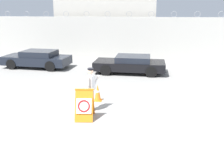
% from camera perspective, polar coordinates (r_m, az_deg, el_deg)
% --- Properties ---
extents(ground_plane, '(90.00, 90.00, 0.00)m').
position_cam_1_polar(ground_plane, '(10.35, -1.87, -7.65)').
color(ground_plane, gray).
extents(perimeter_wall, '(36.00, 0.30, 3.80)m').
position_cam_1_polar(perimeter_wall, '(20.76, 3.85, 8.39)').
color(perimeter_wall, beige).
rests_on(perimeter_wall, ground_plane).
extents(building_block, '(9.04, 5.22, 6.45)m').
position_cam_1_polar(building_block, '(24.85, -0.84, 13.00)').
color(building_block, beige).
rests_on(building_block, ground_plane).
extents(barricade_sign, '(0.75, 0.92, 1.14)m').
position_cam_1_polar(barricade_sign, '(9.25, -6.29, -6.74)').
color(barricade_sign, orange).
rests_on(barricade_sign, ground_plane).
extents(security_guard, '(0.43, 0.62, 1.74)m').
position_cam_1_polar(security_guard, '(9.82, -4.82, -2.94)').
color(security_guard, black).
rests_on(security_guard, ground_plane).
extents(traffic_cone_near, '(0.35, 0.35, 0.75)m').
position_cam_1_polar(traffic_cone_near, '(11.04, -3.29, -4.15)').
color(traffic_cone_near, orange).
rests_on(traffic_cone_near, ground_plane).
extents(parked_car_front_coupe, '(4.65, 2.13, 1.20)m').
position_cam_1_polar(parked_car_front_coupe, '(18.07, -16.72, 3.46)').
color(parked_car_front_coupe, black).
rests_on(parked_car_front_coupe, ground_plane).
extents(parked_car_rear_sedan, '(4.43, 2.04, 1.10)m').
position_cam_1_polar(parked_car_rear_sedan, '(15.90, 4.19, 2.44)').
color(parked_car_rear_sedan, black).
rests_on(parked_car_rear_sedan, ground_plane).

